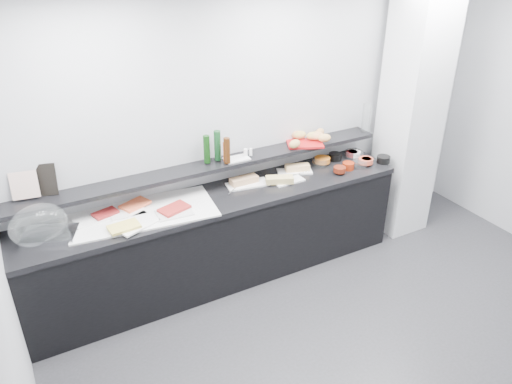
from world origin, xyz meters
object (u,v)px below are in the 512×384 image
framed_print (42,180)px  sandwich_plate_mid (289,181)px  cloche_base (50,235)px  condiment_tray (237,159)px  bread_tray (305,143)px  carafe (367,118)px

framed_print → sandwich_plate_mid: bearing=9.1°
cloche_base → condiment_tray: size_ratio=1.74×
condiment_tray → bread_tray: bearing=2.0°
cloche_base → sandwich_plate_mid: 2.16m
cloche_base → bread_tray: size_ratio=1.15×
carafe → sandwich_plate_mid: bearing=-169.7°
cloche_base → bread_tray: 2.48m
carafe → condiment_tray: bearing=179.5°
condiment_tray → carafe: size_ratio=0.77×
bread_tray → carafe: carafe is taller
bread_tray → sandwich_plate_mid: bearing=-121.7°
bread_tray → cloche_base: bearing=-152.8°
cloche_base → bread_tray: bearing=25.5°
condiment_tray → bread_tray: size_ratio=0.66×
bread_tray → framed_print: bearing=-158.7°
framed_print → condiment_tray: 1.67m
framed_print → condiment_tray: (1.66, -0.13, -0.12)m
cloche_base → carafe: 3.24m
bread_tray → carafe: bearing=23.3°
cloche_base → sandwich_plate_mid: (2.16, -0.08, -0.01)m
framed_print → condiment_tray: framed_print is taller
bread_tray → carafe: (0.75, -0.01, 0.14)m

